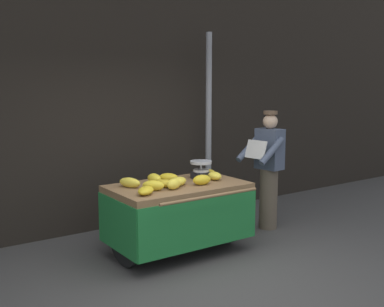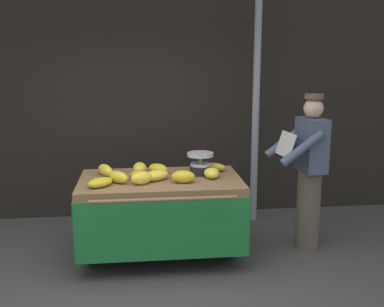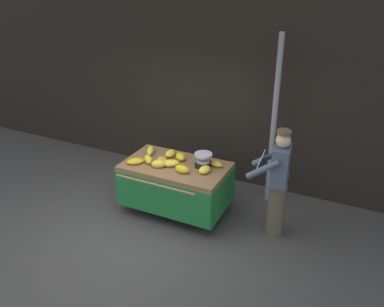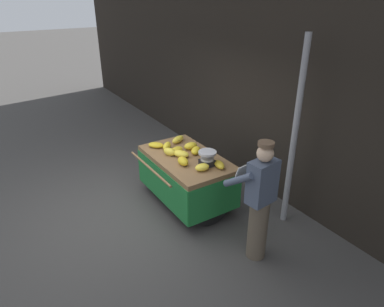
{
  "view_description": "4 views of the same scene",
  "coord_description": "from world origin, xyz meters",
  "px_view_note": "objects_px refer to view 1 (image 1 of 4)",
  "views": [
    {
      "loc": [
        -2.78,
        -3.61,
        2.09
      ],
      "look_at": [
        0.4,
        0.95,
        1.26
      ],
      "focal_mm": 43.89,
      "sensor_mm": 36.0,
      "label": 1
    },
    {
      "loc": [
        0.08,
        -3.59,
        2.13
      ],
      "look_at": [
        0.62,
        1.12,
        1.12
      ],
      "focal_mm": 43.98,
      "sensor_mm": 36.0,
      "label": 2
    },
    {
      "loc": [
        3.04,
        -3.99,
        3.81
      ],
      "look_at": [
        0.65,
        0.96,
        1.2
      ],
      "focal_mm": 38.21,
      "sensor_mm": 36.0,
      "label": 3
    },
    {
      "loc": [
        4.61,
        -1.56,
        3.36
      ],
      "look_at": [
        0.65,
        0.97,
        1.11
      ],
      "focal_mm": 32.41,
      "sensor_mm": 36.0,
      "label": 4
    }
  ],
  "objects_px": {
    "banana_bunch_8": "(130,183)",
    "banana_bunch_10": "(174,184)",
    "banana_bunch_9": "(205,172)",
    "vendor_person": "(268,169)",
    "street_pole": "(209,127)",
    "banana_bunch_0": "(153,186)",
    "banana_bunch_7": "(178,181)",
    "banana_bunch_3": "(202,180)",
    "banana_bunch_6": "(214,176)",
    "banana_cart": "(178,203)",
    "banana_bunch_2": "(154,178)",
    "weighing_scale": "(201,170)",
    "banana_bunch_4": "(165,183)",
    "banana_bunch_1": "(146,191)",
    "banana_bunch_5": "(169,177)"
  },
  "relations": [
    {
      "from": "banana_bunch_10",
      "to": "banana_bunch_8",
      "type": "bearing_deg",
      "value": 134.69
    },
    {
      "from": "banana_bunch_7",
      "to": "banana_bunch_10",
      "type": "xyz_separation_m",
      "value": [
        -0.15,
        -0.13,
        0.01
      ]
    },
    {
      "from": "banana_bunch_2",
      "to": "banana_bunch_7",
      "type": "relative_size",
      "value": 0.84
    },
    {
      "from": "banana_bunch_6",
      "to": "banana_bunch_7",
      "type": "xyz_separation_m",
      "value": [
        -0.57,
        -0.03,
        0.0
      ]
    },
    {
      "from": "banana_bunch_3",
      "to": "banana_bunch_6",
      "type": "xyz_separation_m",
      "value": [
        0.31,
        0.15,
        -0.01
      ]
    },
    {
      "from": "banana_bunch_10",
      "to": "street_pole",
      "type": "bearing_deg",
      "value": 40.96
    },
    {
      "from": "banana_cart",
      "to": "banana_bunch_10",
      "type": "height_order",
      "value": "banana_bunch_10"
    },
    {
      "from": "banana_bunch_2",
      "to": "banana_bunch_6",
      "type": "distance_m",
      "value": 0.78
    },
    {
      "from": "street_pole",
      "to": "banana_bunch_5",
      "type": "height_order",
      "value": "street_pole"
    },
    {
      "from": "banana_bunch_4",
      "to": "banana_bunch_8",
      "type": "relative_size",
      "value": 0.85
    },
    {
      "from": "banana_bunch_6",
      "to": "banana_bunch_8",
      "type": "height_order",
      "value": "banana_bunch_8"
    },
    {
      "from": "banana_bunch_1",
      "to": "banana_bunch_8",
      "type": "bearing_deg",
      "value": 86.8
    },
    {
      "from": "banana_bunch_1",
      "to": "banana_bunch_10",
      "type": "distance_m",
      "value": 0.4
    },
    {
      "from": "banana_bunch_1",
      "to": "banana_bunch_3",
      "type": "relative_size",
      "value": 1.17
    },
    {
      "from": "weighing_scale",
      "to": "banana_bunch_2",
      "type": "relative_size",
      "value": 1.17
    },
    {
      "from": "street_pole",
      "to": "banana_bunch_0",
      "type": "xyz_separation_m",
      "value": [
        -1.68,
        -1.18,
        -0.5
      ]
    },
    {
      "from": "banana_bunch_0",
      "to": "banana_bunch_2",
      "type": "distance_m",
      "value": 0.4
    },
    {
      "from": "banana_bunch_0",
      "to": "banana_bunch_9",
      "type": "height_order",
      "value": "banana_bunch_0"
    },
    {
      "from": "banana_bunch_8",
      "to": "vendor_person",
      "type": "height_order",
      "value": "vendor_person"
    },
    {
      "from": "weighing_scale",
      "to": "banana_bunch_9",
      "type": "relative_size",
      "value": 1.05
    },
    {
      "from": "weighing_scale",
      "to": "banana_bunch_1",
      "type": "relative_size",
      "value": 1.02
    },
    {
      "from": "banana_bunch_10",
      "to": "banana_cart",
      "type": "bearing_deg",
      "value": 46.47
    },
    {
      "from": "banana_bunch_9",
      "to": "vendor_person",
      "type": "bearing_deg",
      "value": -6.85
    },
    {
      "from": "vendor_person",
      "to": "street_pole",
      "type": "bearing_deg",
      "value": 111.28
    },
    {
      "from": "banana_cart",
      "to": "banana_bunch_2",
      "type": "relative_size",
      "value": 7.02
    },
    {
      "from": "banana_bunch_0",
      "to": "banana_bunch_10",
      "type": "bearing_deg",
      "value": -18.1
    },
    {
      "from": "banana_bunch_9",
      "to": "banana_bunch_10",
      "type": "relative_size",
      "value": 1.18
    },
    {
      "from": "banana_bunch_9",
      "to": "banana_bunch_10",
      "type": "distance_m",
      "value": 0.89
    },
    {
      "from": "banana_bunch_6",
      "to": "banana_bunch_9",
      "type": "distance_m",
      "value": 0.28
    },
    {
      "from": "banana_cart",
      "to": "banana_bunch_2",
      "type": "distance_m",
      "value": 0.42
    },
    {
      "from": "banana_bunch_2",
      "to": "banana_bunch_3",
      "type": "bearing_deg",
      "value": -43.89
    },
    {
      "from": "banana_bunch_3",
      "to": "banana_bunch_7",
      "type": "height_order",
      "value": "banana_bunch_3"
    },
    {
      "from": "banana_bunch_6",
      "to": "banana_bunch_1",
      "type": "bearing_deg",
      "value": -169.65
    },
    {
      "from": "street_pole",
      "to": "banana_cart",
      "type": "distance_m",
      "value": 1.82
    },
    {
      "from": "banana_bunch_10",
      "to": "banana_bunch_7",
      "type": "bearing_deg",
      "value": 40.94
    },
    {
      "from": "banana_bunch_8",
      "to": "banana_bunch_10",
      "type": "relative_size",
      "value": 1.33
    },
    {
      "from": "street_pole",
      "to": "banana_bunch_4",
      "type": "bearing_deg",
      "value": -143.17
    },
    {
      "from": "weighing_scale",
      "to": "banana_bunch_4",
      "type": "xyz_separation_m",
      "value": [
        -0.65,
        -0.17,
        -0.07
      ]
    },
    {
      "from": "banana_bunch_1",
      "to": "vendor_person",
      "type": "xyz_separation_m",
      "value": [
        2.21,
        0.35,
        -0.04
      ]
    },
    {
      "from": "banana_bunch_9",
      "to": "weighing_scale",
      "type": "bearing_deg",
      "value": -143.58
    },
    {
      "from": "banana_bunch_3",
      "to": "banana_bunch_6",
      "type": "distance_m",
      "value": 0.34
    },
    {
      "from": "banana_bunch_4",
      "to": "banana_bunch_6",
      "type": "distance_m",
      "value": 0.75
    },
    {
      "from": "banana_bunch_8",
      "to": "banana_bunch_4",
      "type": "bearing_deg",
      "value": -33.29
    },
    {
      "from": "banana_bunch_7",
      "to": "banana_bunch_2",
      "type": "bearing_deg",
      "value": 119.25
    },
    {
      "from": "weighing_scale",
      "to": "banana_bunch_3",
      "type": "height_order",
      "value": "weighing_scale"
    },
    {
      "from": "banana_bunch_9",
      "to": "banana_bunch_5",
      "type": "bearing_deg",
      "value": -176.74
    },
    {
      "from": "banana_bunch_2",
      "to": "banana_bunch_10",
      "type": "bearing_deg",
      "value": -87.68
    },
    {
      "from": "banana_bunch_0",
      "to": "banana_bunch_7",
      "type": "bearing_deg",
      "value": 7.65
    },
    {
      "from": "banana_bunch_4",
      "to": "banana_bunch_8",
      "type": "distance_m",
      "value": 0.42
    },
    {
      "from": "banana_cart",
      "to": "banana_bunch_10",
      "type": "bearing_deg",
      "value": -133.53
    }
  ]
}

